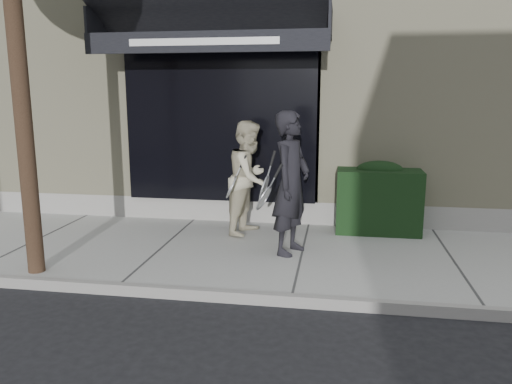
# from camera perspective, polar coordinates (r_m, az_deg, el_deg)

# --- Properties ---
(ground) EXTENTS (80.00, 80.00, 0.00)m
(ground) POSITION_cam_1_polar(r_m,az_deg,el_deg) (7.06, 5.29, -7.76)
(ground) COLOR black
(ground) RESTS_ON ground
(sidewalk) EXTENTS (20.00, 3.00, 0.12)m
(sidewalk) POSITION_cam_1_polar(r_m,az_deg,el_deg) (7.04, 5.30, -7.30)
(sidewalk) COLOR #9C9C97
(sidewalk) RESTS_ON ground
(curb) EXTENTS (20.00, 0.10, 0.14)m
(curb) POSITION_cam_1_polar(r_m,az_deg,el_deg) (5.59, 4.12, -12.22)
(curb) COLOR gray
(curb) RESTS_ON ground
(building_facade) EXTENTS (14.30, 8.04, 5.64)m
(building_facade) POSITION_cam_1_polar(r_m,az_deg,el_deg) (11.63, 7.32, 13.37)
(building_facade) COLOR beige
(building_facade) RESTS_ON ground
(hedge) EXTENTS (1.30, 0.70, 1.14)m
(hedge) POSITION_cam_1_polar(r_m,az_deg,el_deg) (8.10, 13.80, -0.71)
(hedge) COLOR black
(hedge) RESTS_ON sidewalk
(pedestrian_front) EXTENTS (0.78, 0.89, 1.95)m
(pedestrian_front) POSITION_cam_1_polar(r_m,az_deg,el_deg) (6.75, 4.02, 0.99)
(pedestrian_front) COLOR black
(pedestrian_front) RESTS_ON sidewalk
(pedestrian_back) EXTENTS (0.86, 1.00, 1.76)m
(pedestrian_back) POSITION_cam_1_polar(r_m,az_deg,el_deg) (7.73, -0.74, 1.63)
(pedestrian_back) COLOR beige
(pedestrian_back) RESTS_ON sidewalk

